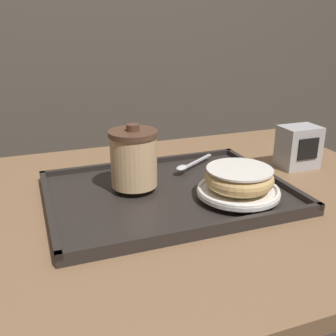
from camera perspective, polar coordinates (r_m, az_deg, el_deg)
The scene contains 7 objects.
cafe_table at distance 0.90m, azimuth 1.78°, elevation -13.16°, with size 1.04×0.80×0.72m.
serving_tray at distance 0.82m, azimuth -0.00°, elevation -3.72°, with size 0.49×0.37×0.02m.
coffee_cup_front at distance 0.80m, azimuth -4.99°, elevation 1.47°, with size 0.10×0.10×0.13m.
plate_with_chocolate_donut at distance 0.79m, azimuth 10.15°, elevation -3.22°, with size 0.16×0.16×0.01m.
donut_chocolate_glazed at distance 0.78m, azimuth 10.27°, elevation -1.40°, with size 0.13×0.13×0.04m.
spoon at distance 0.92m, azimuth 2.76°, elevation 0.34°, with size 0.13×0.09×0.01m.
napkin_dispenser at distance 1.03m, azimuth 18.41°, elevation 2.92°, with size 0.09×0.07×0.10m.
Camera 1 is at (-0.29, -0.70, 1.07)m, focal length 42.00 mm.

